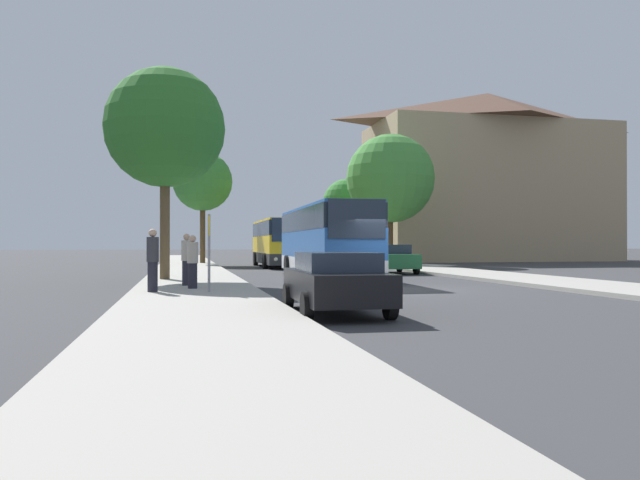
% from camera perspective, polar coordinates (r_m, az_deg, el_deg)
% --- Properties ---
extents(ground_plane, '(300.00, 300.00, 0.00)m').
position_cam_1_polar(ground_plane, '(22.00, 7.27, -4.51)').
color(ground_plane, '#38383A').
rests_on(ground_plane, ground).
extents(sidewalk_left, '(4.00, 120.00, 0.15)m').
position_cam_1_polar(sidewalk_left, '(20.71, -11.34, -4.56)').
color(sidewalk_left, '#A39E93').
rests_on(sidewalk_left, ground_plane).
extents(sidewalk_right, '(4.00, 120.00, 0.15)m').
position_cam_1_polar(sidewalk_right, '(25.23, 22.44, -3.78)').
color(sidewalk_right, '#A39E93').
rests_on(sidewalk_right, ground_plane).
extents(building_right_background, '(21.84, 10.56, 15.89)m').
position_cam_1_polar(building_right_background, '(61.46, 15.11, 5.60)').
color(building_right_background, tan).
rests_on(building_right_background, ground_plane).
extents(bus_front, '(2.93, 12.18, 3.26)m').
position_cam_1_polar(bus_front, '(28.60, 0.43, -0.05)').
color(bus_front, silver).
rests_on(bus_front, ground_plane).
extents(bus_middle, '(2.99, 10.35, 3.19)m').
position_cam_1_polar(bus_middle, '(42.83, -3.77, -0.19)').
color(bus_middle, '#2D2D2D').
rests_on(bus_middle, ground_plane).
extents(parked_car_left_curb, '(2.05, 4.26, 1.40)m').
position_cam_1_polar(parked_car_left_curb, '(14.22, 1.43, -3.78)').
color(parked_car_left_curb, black).
rests_on(parked_car_left_curb, ground_plane).
extents(parked_car_right_near, '(2.05, 4.54, 1.55)m').
position_cam_1_polar(parked_car_right_near, '(33.87, 6.58, -1.68)').
color(parked_car_right_near, '#236B38').
rests_on(parked_car_right_near, ground_plane).
extents(parked_car_right_far, '(2.23, 4.15, 1.38)m').
position_cam_1_polar(parked_car_right_far, '(43.22, 2.28, -1.48)').
color(parked_car_right_far, silver).
rests_on(parked_car_right_far, ground_plane).
extents(bus_stop_sign, '(0.08, 0.45, 2.34)m').
position_cam_1_polar(bus_stop_sign, '(19.02, -10.11, -0.31)').
color(bus_stop_sign, gray).
rests_on(bus_stop_sign, sidewalk_left).
extents(pedestrian_waiting_near, '(0.36, 0.36, 1.73)m').
position_cam_1_polar(pedestrian_waiting_near, '(20.60, -11.57, -1.95)').
color(pedestrian_waiting_near, '#23232D').
rests_on(pedestrian_waiting_near, sidewalk_left).
extents(pedestrian_waiting_far, '(0.36, 0.36, 1.80)m').
position_cam_1_polar(pedestrian_waiting_far, '(22.14, -12.10, -1.73)').
color(pedestrian_waiting_far, '#23232D').
rests_on(pedestrian_waiting_far, sidewalk_left).
extents(pedestrian_walking_back, '(0.36, 0.36, 1.90)m').
position_cam_1_polar(pedestrian_walking_back, '(19.45, -15.05, -1.75)').
color(pedestrian_walking_back, '#23232D').
rests_on(pedestrian_walking_back, sidewalk_left).
extents(tree_left_near, '(4.92, 4.92, 8.68)m').
position_cam_1_polar(tree_left_near, '(26.78, -13.99, 9.89)').
color(tree_left_near, brown).
rests_on(tree_left_near, sidewalk_left).
extents(tree_left_far, '(4.48, 4.48, 8.41)m').
position_cam_1_polar(tree_left_far, '(48.08, -10.68, 5.26)').
color(tree_left_far, '#513D23').
rests_on(tree_left_far, sidewalk_left).
extents(tree_right_near, '(6.65, 6.65, 9.68)m').
position_cam_1_polar(tree_right_near, '(47.35, 6.46, 5.60)').
color(tree_right_near, '#47331E').
rests_on(tree_right_near, sidewalk_right).
extents(tree_right_mid, '(4.08, 4.08, 6.90)m').
position_cam_1_polar(tree_right_mid, '(52.52, 2.48, 3.36)').
color(tree_right_mid, brown).
rests_on(tree_right_mid, sidewalk_right).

